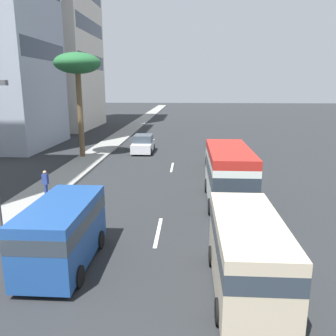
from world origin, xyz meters
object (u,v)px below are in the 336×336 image
at_px(van_fourth, 247,251).
at_px(minibus_fifth, 229,173).
at_px(car_second, 219,160).
at_px(car_lead, 143,144).
at_px(van_third, 62,230).
at_px(pedestrian_mid_block, 46,183).
at_px(palm_tree, 77,66).

relative_size(van_fourth, minibus_fifth, 0.81).
relative_size(car_second, minibus_fifth, 0.71).
distance_m(car_lead, minibus_fifth, 16.09).
xyz_separation_m(car_second, van_fourth, (-16.63, 0.49, 0.66)).
distance_m(car_second, van_third, 16.80).
height_order(van_fourth, pedestrian_mid_block, van_fourth).
height_order(car_lead, van_fourth, van_fourth).
height_order(van_third, palm_tree, palm_tree).
xyz_separation_m(van_third, palm_tree, (18.95, 5.13, 6.67)).
relative_size(car_lead, pedestrian_mid_block, 2.70).
distance_m(van_third, pedestrian_mid_block, 8.17).
relative_size(car_second, van_third, 1.02).
relative_size(car_lead, palm_tree, 0.47).
xyz_separation_m(pedestrian_mid_block, palm_tree, (11.66, 1.45, 7.03)).
relative_size(van_third, pedestrian_mid_block, 2.97).
relative_size(car_second, palm_tree, 0.52).
bearing_deg(car_lead, van_fourth, 15.22).
bearing_deg(pedestrian_mid_block, palm_tree, -74.25).
bearing_deg(van_third, van_fourth, 78.41).
height_order(van_fourth, minibus_fifth, minibus_fifth).
relative_size(van_fourth, pedestrian_mid_block, 3.44).
distance_m(van_fourth, pedestrian_mid_block, 13.21).
relative_size(van_fourth, palm_tree, 0.59).
height_order(car_second, van_third, van_third).
bearing_deg(car_lead, palm_tree, -59.93).
xyz_separation_m(van_fourth, palm_tree, (20.25, 11.48, 6.63)).
bearing_deg(van_fourth, palm_tree, 29.55).
bearing_deg(palm_tree, pedestrian_mid_block, -172.93).
height_order(car_second, palm_tree, palm_tree).
bearing_deg(car_second, car_lead, 45.87).
distance_m(car_second, minibus_fifth, 8.06).
xyz_separation_m(van_third, minibus_fifth, (7.33, -6.71, 0.34)).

